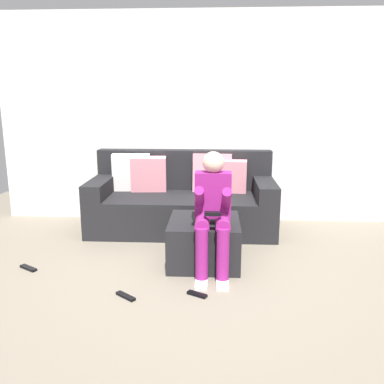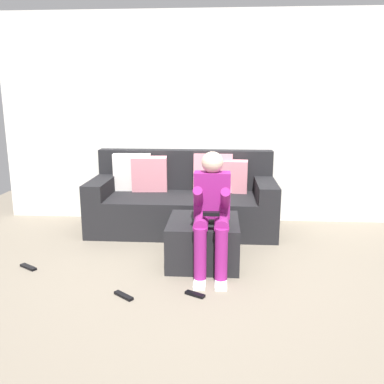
{
  "view_description": "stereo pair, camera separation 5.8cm",
  "coord_description": "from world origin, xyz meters",
  "px_view_note": "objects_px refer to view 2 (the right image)",
  "views": [
    {
      "loc": [
        0.06,
        -3.03,
        1.52
      ],
      "look_at": [
        -0.16,
        1.05,
        0.56
      ],
      "focal_mm": 38.29,
      "sensor_mm": 36.0,
      "label": 1
    },
    {
      "loc": [
        0.12,
        -3.03,
        1.52
      ],
      "look_at": [
        -0.16,
        1.05,
        0.56
      ],
      "focal_mm": 38.29,
      "sensor_mm": 36.0,
      "label": 2
    }
  ],
  "objects_px": {
    "couch_sectional": "(183,201)",
    "remote_under_side_table": "(28,267)",
    "person_seated": "(212,209)",
    "remote_by_storage_bin": "(124,296)",
    "ottoman": "(203,241)",
    "remote_near_ottoman": "(195,294)"
  },
  "relations": [
    {
      "from": "remote_by_storage_bin",
      "to": "remote_under_side_table",
      "type": "bearing_deg",
      "value": -167.41
    },
    {
      "from": "couch_sectional",
      "to": "ottoman",
      "type": "bearing_deg",
      "value": -74.46
    },
    {
      "from": "couch_sectional",
      "to": "person_seated",
      "type": "relative_size",
      "value": 1.99
    },
    {
      "from": "couch_sectional",
      "to": "remote_under_side_table",
      "type": "height_order",
      "value": "couch_sectional"
    },
    {
      "from": "remote_near_ottoman",
      "to": "remote_under_side_table",
      "type": "distance_m",
      "value": 1.6
    },
    {
      "from": "ottoman",
      "to": "remote_by_storage_bin",
      "type": "xyz_separation_m",
      "value": [
        -0.59,
        -0.74,
        -0.19
      ]
    },
    {
      "from": "couch_sectional",
      "to": "ottoman",
      "type": "distance_m",
      "value": 1.05
    },
    {
      "from": "remote_near_ottoman",
      "to": "remote_by_storage_bin",
      "type": "height_order",
      "value": "same"
    },
    {
      "from": "couch_sectional",
      "to": "remote_near_ottoman",
      "type": "xyz_separation_m",
      "value": [
        0.24,
        -1.69,
        -0.32
      ]
    },
    {
      "from": "couch_sectional",
      "to": "person_seated",
      "type": "distance_m",
      "value": 1.29
    },
    {
      "from": "ottoman",
      "to": "person_seated",
      "type": "distance_m",
      "value": 0.43
    },
    {
      "from": "person_seated",
      "to": "remote_under_side_table",
      "type": "bearing_deg",
      "value": -178.04
    },
    {
      "from": "person_seated",
      "to": "remote_by_storage_bin",
      "type": "relative_size",
      "value": 5.52
    },
    {
      "from": "ottoman",
      "to": "remote_by_storage_bin",
      "type": "bearing_deg",
      "value": -128.52
    },
    {
      "from": "couch_sectional",
      "to": "ottoman",
      "type": "xyz_separation_m",
      "value": [
        0.28,
        -1.01,
        -0.13
      ]
    },
    {
      "from": "person_seated",
      "to": "remote_near_ottoman",
      "type": "bearing_deg",
      "value": -103.49
    },
    {
      "from": "person_seated",
      "to": "remote_by_storage_bin",
      "type": "height_order",
      "value": "person_seated"
    },
    {
      "from": "ottoman",
      "to": "person_seated",
      "type": "bearing_deg",
      "value": -68.98
    },
    {
      "from": "person_seated",
      "to": "remote_by_storage_bin",
      "type": "distance_m",
      "value": 1.03
    },
    {
      "from": "couch_sectional",
      "to": "remote_by_storage_bin",
      "type": "bearing_deg",
      "value": -100.03
    },
    {
      "from": "remote_near_ottoman",
      "to": "remote_by_storage_bin",
      "type": "xyz_separation_m",
      "value": [
        -0.55,
        -0.06,
        0.0
      ]
    },
    {
      "from": "remote_under_side_table",
      "to": "remote_by_storage_bin",
      "type": "bearing_deg",
      "value": 6.34
    }
  ]
}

